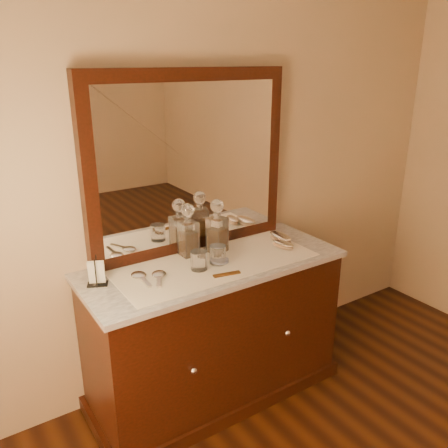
{
  "coord_description": "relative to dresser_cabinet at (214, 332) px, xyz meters",
  "views": [
    {
      "loc": [
        -1.21,
        0.02,
        1.89
      ],
      "look_at": [
        0.0,
        1.85,
        1.1
      ],
      "focal_mm": 37.0,
      "sensor_mm": 36.0,
      "label": 1
    }
  ],
  "objects": [
    {
      "name": "mirror_frame",
      "position": [
        0.0,
        0.25,
        0.94
      ],
      "size": [
        1.2,
        0.08,
        1.0
      ],
      "primitive_type": "cube",
      "color": "black",
      "rests_on": "marble_top"
    },
    {
      "name": "mirror_glass",
      "position": [
        0.0,
        0.21,
        0.94
      ],
      "size": [
        1.06,
        0.01,
        0.86
      ],
      "primitive_type": "cube",
      "color": "white",
      "rests_on": "marble_top"
    },
    {
      "name": "hand_mirror_outer",
      "position": [
        -0.41,
        0.04,
        0.45
      ],
      "size": [
        0.08,
        0.19,
        0.02
      ],
      "color": "silver",
      "rests_on": "lace_runner"
    },
    {
      "name": "comb",
      "position": [
        -0.03,
        -0.18,
        0.45
      ],
      "size": [
        0.15,
        0.06,
        0.01
      ],
      "primitive_type": "cube",
      "rotation": [
        0.0,
        0.0,
        -0.2
      ],
      "color": "brown",
      "rests_on": "lace_runner"
    },
    {
      "name": "napkin_rack",
      "position": [
        -0.62,
        0.09,
        0.5
      ],
      "size": [
        0.11,
        0.09,
        0.15
      ],
      "color": "black",
      "rests_on": "marble_top"
    },
    {
      "name": "pin_dish",
      "position": [
        0.03,
        -0.02,
        0.45
      ],
      "size": [
        0.09,
        0.09,
        0.01
      ],
      "primitive_type": "cylinder",
      "rotation": [
        0.0,
        0.0,
        -0.0
      ],
      "color": "silver",
      "rests_on": "lace_runner"
    },
    {
      "name": "tumblers",
      "position": [
        -0.05,
        -0.03,
        0.49
      ],
      "size": [
        0.21,
        0.1,
        0.1
      ],
      "color": "white",
      "rests_on": "lace_runner"
    },
    {
      "name": "lace_runner",
      "position": [
        0.0,
        -0.02,
        0.44
      ],
      "size": [
        1.1,
        0.45,
        0.0
      ],
      "primitive_type": "cube",
      "color": "silver",
      "rests_on": "marble_top"
    },
    {
      "name": "dresser_plinth",
      "position": [
        0.0,
        0.0,
        -0.37
      ],
      "size": [
        1.46,
        0.59,
        0.08
      ],
      "primitive_type": "cube",
      "color": "black",
      "rests_on": "floor"
    },
    {
      "name": "knob_left",
      "position": [
        -0.3,
        -0.28,
        0.04
      ],
      "size": [
        0.04,
        0.04,
        0.04
      ],
      "primitive_type": "sphere",
      "color": "silver",
      "rests_on": "dresser_cabinet"
    },
    {
      "name": "brush_near",
      "position": [
        0.44,
        -0.06,
        0.46
      ],
      "size": [
        0.09,
        0.15,
        0.04
      ],
      "color": "#9D7B60",
      "rests_on": "lace_runner"
    },
    {
      "name": "knob_right",
      "position": [
        0.3,
        -0.28,
        0.04
      ],
      "size": [
        0.04,
        0.04,
        0.04
      ],
      "primitive_type": "sphere",
      "color": "silver",
      "rests_on": "dresser_cabinet"
    },
    {
      "name": "decanter_left",
      "position": [
        -0.07,
        0.15,
        0.56
      ],
      "size": [
        0.09,
        0.09,
        0.3
      ],
      "color": "brown",
      "rests_on": "lace_runner"
    },
    {
      "name": "dresser_cabinet",
      "position": [
        0.0,
        0.0,
        0.0
      ],
      "size": [
        1.4,
        0.55,
        0.82
      ],
      "primitive_type": "cube",
      "color": "black",
      "rests_on": "floor"
    },
    {
      "name": "brush_far",
      "position": [
        0.49,
        0.03,
        0.47
      ],
      "size": [
        0.08,
        0.18,
        0.05
      ],
      "color": "#9D7B60",
      "rests_on": "lace_runner"
    },
    {
      "name": "hand_mirror_inner",
      "position": [
        -0.33,
        -0.01,
        0.45
      ],
      "size": [
        0.12,
        0.19,
        0.02
      ],
      "color": "silver",
      "rests_on": "lace_runner"
    },
    {
      "name": "marble_top",
      "position": [
        0.0,
        0.0,
        0.42
      ],
      "size": [
        1.44,
        0.59,
        0.03
      ],
      "primitive_type": "cube",
      "color": "silver",
      "rests_on": "dresser_cabinet"
    },
    {
      "name": "decanter_right",
      "position": [
        0.09,
        0.11,
        0.56
      ],
      "size": [
        0.12,
        0.12,
        0.31
      ],
      "color": "brown",
      "rests_on": "lace_runner"
    }
  ]
}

